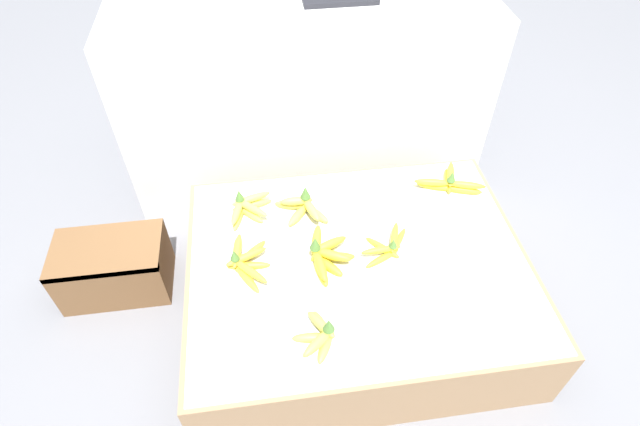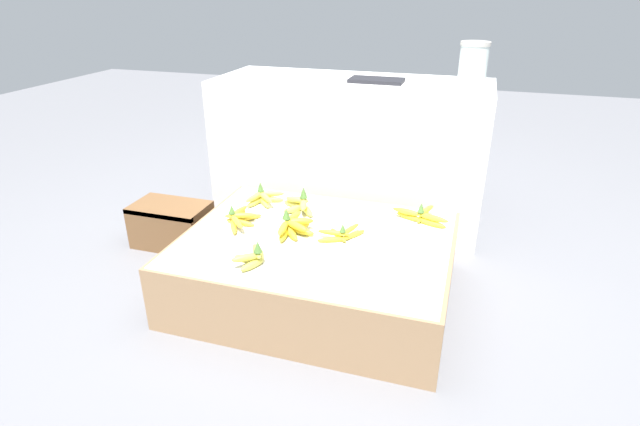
# 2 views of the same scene
# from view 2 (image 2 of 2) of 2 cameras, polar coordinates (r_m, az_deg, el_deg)

# --- Properties ---
(ground_plane) EXTENTS (10.00, 10.00, 0.00)m
(ground_plane) POSITION_cam_2_polar(r_m,az_deg,el_deg) (2.23, -0.35, -9.20)
(ground_plane) COLOR slate
(display_platform) EXTENTS (1.12, 0.88, 0.28)m
(display_platform) POSITION_cam_2_polar(r_m,az_deg,el_deg) (2.16, -0.36, -6.11)
(display_platform) COLOR #997551
(display_platform) RESTS_ON ground_plane
(back_vendor_table) EXTENTS (1.46, 0.58, 0.78)m
(back_vendor_table) POSITION_cam_2_polar(r_m,az_deg,el_deg) (2.83, 3.43, 7.11)
(back_vendor_table) COLOR white
(back_vendor_table) RESTS_ON ground_plane
(wooden_crate) EXTENTS (0.38, 0.23, 0.22)m
(wooden_crate) POSITION_cam_2_polar(r_m,az_deg,el_deg) (2.69, -16.59, -1.27)
(wooden_crate) COLOR brown
(wooden_crate) RESTS_ON ground_plane
(banana_bunch_front_midleft) EXTENTS (0.13, 0.18, 0.10)m
(banana_bunch_front_midleft) POSITION_cam_2_polar(r_m,az_deg,el_deg) (1.90, -7.66, -4.97)
(banana_bunch_front_midleft) COLOR gold
(banana_bunch_front_midleft) RESTS_ON display_platform
(banana_bunch_middle_left) EXTENTS (0.15, 0.24, 0.09)m
(banana_bunch_middle_left) POSITION_cam_2_polar(r_m,az_deg,el_deg) (2.22, -9.27, -0.61)
(banana_bunch_middle_left) COLOR gold
(banana_bunch_middle_left) RESTS_ON display_platform
(banana_bunch_middle_midleft) EXTENTS (0.16, 0.24, 0.11)m
(banana_bunch_middle_midleft) POSITION_cam_2_polar(r_m,az_deg,el_deg) (2.12, -3.18, -1.50)
(banana_bunch_middle_midleft) COLOR yellow
(banana_bunch_middle_midleft) RESTS_ON display_platform
(banana_bunch_middle_midright) EXTENTS (0.19, 0.17, 0.08)m
(banana_bunch_middle_midright) POSITION_cam_2_polar(r_m,az_deg,el_deg) (2.07, 2.49, -2.41)
(banana_bunch_middle_midright) COLOR yellow
(banana_bunch_middle_midright) RESTS_ON display_platform
(banana_bunch_back_left) EXTENTS (0.16, 0.16, 0.10)m
(banana_bunch_back_left) POSITION_cam_2_polar(r_m,az_deg,el_deg) (2.41, -6.53, 1.77)
(banana_bunch_back_left) COLOR #DBCC4C
(banana_bunch_back_left) RESTS_ON display_platform
(banana_bunch_back_midleft) EXTENTS (0.19, 0.15, 0.11)m
(banana_bunch_back_midleft) POSITION_cam_2_polar(r_m,az_deg,el_deg) (2.31, -2.33, 1.00)
(banana_bunch_back_midleft) COLOR #DBCC4C
(banana_bunch_back_midleft) RESTS_ON display_platform
(banana_bunch_back_right) EXTENTS (0.26, 0.17, 0.09)m
(banana_bunch_back_right) POSITION_cam_2_polar(r_m,az_deg,el_deg) (2.26, 11.54, -0.29)
(banana_bunch_back_right) COLOR yellow
(banana_bunch_back_right) RESTS_ON display_platform
(glass_jar) EXTENTS (0.15, 0.15, 0.20)m
(glass_jar) POSITION_cam_2_polar(r_m,az_deg,el_deg) (2.80, 17.14, 16.24)
(glass_jar) COLOR silver
(glass_jar) RESTS_ON back_vendor_table
(foam_tray_white) EXTENTS (0.23, 0.19, 0.02)m
(foam_tray_white) POSITION_cam_2_polar(r_m,az_deg,el_deg) (2.73, -3.35, 15.14)
(foam_tray_white) COLOR white
(foam_tray_white) RESTS_ON back_vendor_table
(foam_tray_dark) EXTENTS (0.28, 0.15, 0.02)m
(foam_tray_dark) POSITION_cam_2_polar(r_m,az_deg,el_deg) (2.68, 6.48, 14.84)
(foam_tray_dark) COLOR #232328
(foam_tray_dark) RESTS_ON back_vendor_table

